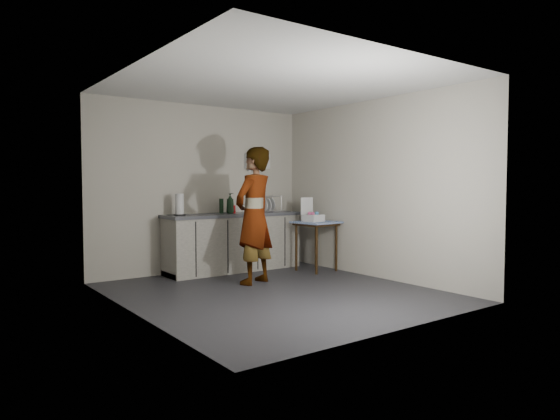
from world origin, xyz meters
TOP-DOWN VIEW (x-y plane):
  - ground at (0.00, 0.00)m, footprint 4.00×4.00m
  - wall_back at (0.00, 1.99)m, footprint 3.60×0.02m
  - wall_right at (1.79, 0.00)m, footprint 0.02×4.00m
  - wall_left at (-1.79, 0.00)m, footprint 0.02×4.00m
  - ceiling at (0.00, 0.00)m, footprint 3.60×4.00m
  - kitchen_counter at (0.40, 1.70)m, footprint 2.24×0.62m
  - wall_shelf at (1.00, 1.92)m, footprint 0.42×0.18m
  - side_table at (1.44, 0.91)m, footprint 0.66×0.66m
  - standing_man at (0.11, 0.65)m, footprint 0.80×0.67m
  - soap_bottle at (0.34, 1.68)m, footprint 0.16×0.16m
  - soda_can at (0.42, 1.72)m, footprint 0.06×0.06m
  - dark_bottle at (0.23, 1.77)m, footprint 0.07×0.07m
  - paper_towel at (-0.51, 1.70)m, footprint 0.18×0.18m
  - dish_rack at (1.11, 1.75)m, footprint 0.38×0.29m
  - bakery_box at (1.39, 0.94)m, footprint 0.30×0.30m

SIDE VIEW (x-z plane):
  - ground at x=0.00m, z-range 0.00..0.00m
  - kitchen_counter at x=0.40m, z-range -0.03..0.88m
  - side_table at x=1.44m, z-range 0.29..1.07m
  - bakery_box at x=1.39m, z-range 0.68..1.05m
  - standing_man at x=0.11m, z-range 0.00..1.87m
  - dish_rack at x=1.11m, z-range 0.84..1.11m
  - soda_can at x=0.42m, z-range 0.91..1.03m
  - dark_bottle at x=0.23m, z-range 0.91..1.14m
  - paper_towel at x=-0.51m, z-range 0.90..1.22m
  - soap_bottle at x=0.34m, z-range 0.91..1.23m
  - wall_back at x=0.00m, z-range 0.00..2.60m
  - wall_right at x=1.79m, z-range 0.00..2.60m
  - wall_left at x=-1.79m, z-range 0.00..2.60m
  - wall_shelf at x=1.00m, z-range 1.56..1.93m
  - ceiling at x=0.00m, z-range 2.59..2.60m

